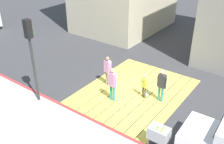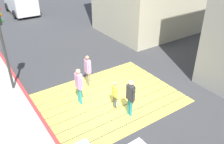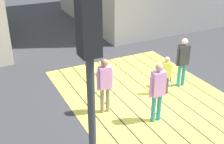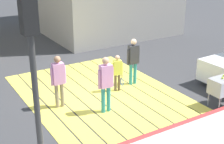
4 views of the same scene
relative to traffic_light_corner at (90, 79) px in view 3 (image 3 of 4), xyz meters
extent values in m
plane|color=#38383A|center=(3.58, -3.37, -3.04)|extent=(120.00, 120.00, 0.00)
cube|color=#EAD64C|center=(3.58, -5.57, -3.03)|extent=(6.40, 0.50, 0.01)
cube|color=#EAD64C|center=(3.58, -5.02, -3.03)|extent=(6.40, 0.50, 0.01)
cube|color=#EAD64C|center=(3.58, -4.47, -3.03)|extent=(6.40, 0.50, 0.01)
cube|color=#EAD64C|center=(3.58, -3.92, -3.03)|extent=(6.40, 0.50, 0.01)
cube|color=#EAD64C|center=(3.58, -3.37, -3.03)|extent=(6.40, 0.50, 0.01)
cube|color=#EAD64C|center=(3.58, -2.82, -3.03)|extent=(6.40, 0.50, 0.01)
cube|color=#EAD64C|center=(3.58, -2.27, -3.03)|extent=(6.40, 0.50, 0.01)
cube|color=#EAD64C|center=(3.58, -1.72, -3.03)|extent=(6.40, 0.50, 0.01)
cube|color=#EAD64C|center=(3.58, -1.17, -3.03)|extent=(6.40, 0.50, 0.01)
cube|color=black|center=(-0.02, 0.00, 0.78)|extent=(0.28, 0.28, 0.84)
sphere|color=#FF2323|center=(0.14, 0.00, 1.06)|extent=(0.18, 0.18, 0.18)
sphere|color=#956310|center=(0.14, 0.00, 0.79)|extent=(0.18, 0.18, 0.18)
sphere|color=#188429|center=(0.14, 0.00, 0.52)|extent=(0.18, 0.18, 0.18)
cylinder|color=gray|center=(3.31, -1.70, -2.63)|extent=(0.12, 0.12, 0.81)
cylinder|color=gray|center=(3.30, -1.88, -2.63)|extent=(0.12, 0.12, 0.81)
cube|color=#D18CC6|center=(3.31, -1.79, -1.88)|extent=(0.24, 0.37, 0.68)
sphere|color=#9E7051|center=(3.31, -1.79, -1.42)|extent=(0.21, 0.21, 0.21)
cylinder|color=#D18CC6|center=(3.32, -1.58, -1.95)|extent=(0.09, 0.09, 0.58)
cylinder|color=#D18CC6|center=(3.29, -2.00, -1.95)|extent=(0.09, 0.09, 0.58)
cylinder|color=teal|center=(2.26, -2.79, -2.61)|extent=(0.13, 0.13, 0.85)
cylinder|color=teal|center=(2.25, -2.98, -2.61)|extent=(0.13, 0.13, 0.85)
cube|color=#D18CC6|center=(2.25, -2.88, -1.83)|extent=(0.25, 0.38, 0.71)
sphere|color=tan|center=(2.25, -2.88, -1.35)|extent=(0.22, 0.22, 0.22)
cylinder|color=#D18CC6|center=(2.26, -2.67, -1.90)|extent=(0.09, 0.09, 0.60)
cylinder|color=#D18CC6|center=(2.24, -3.10, -1.90)|extent=(0.09, 0.09, 0.60)
cylinder|color=teal|center=(3.63, -4.76, -2.62)|extent=(0.12, 0.12, 0.83)
cylinder|color=teal|center=(3.62, -4.94, -2.62)|extent=(0.12, 0.12, 0.83)
cube|color=#333338|center=(3.62, -4.85, -1.87)|extent=(0.26, 0.38, 0.69)
sphere|color=beige|center=(3.62, -4.85, -1.40)|extent=(0.21, 0.21, 0.21)
cylinder|color=#333338|center=(3.64, -4.65, -1.94)|extent=(0.09, 0.09, 0.58)
cylinder|color=#333338|center=(3.60, -5.06, -1.94)|extent=(0.09, 0.09, 0.58)
cylinder|color=brown|center=(3.42, -3.96, -2.72)|extent=(0.09, 0.09, 0.63)
cylinder|color=brown|center=(3.39, -4.10, -2.72)|extent=(0.09, 0.09, 0.63)
cube|color=#D8D84C|center=(3.41, -4.03, -2.15)|extent=(0.23, 0.31, 0.52)
sphere|color=tan|center=(3.41, -4.03, -1.79)|extent=(0.16, 0.16, 0.16)
cylinder|color=#D8D84C|center=(3.45, -3.87, -2.20)|extent=(0.07, 0.07, 0.44)
cylinder|color=#D8D84C|center=(3.37, -4.19, -2.20)|extent=(0.07, 0.07, 0.44)
cylinder|color=black|center=(3.39, -4.22, -2.50)|extent=(0.03, 0.03, 0.28)
torus|color=blue|center=(3.39, -4.22, -2.74)|extent=(0.28, 0.09, 0.28)
camera|label=1|loc=(-6.65, -9.40, 4.54)|focal=42.16mm
camera|label=2|loc=(-1.62, -11.18, 3.74)|focal=38.43mm
camera|label=3|loc=(-3.56, 1.44, 1.95)|focal=48.01mm
camera|label=4|loc=(-5.67, 1.74, 1.87)|focal=52.88mm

